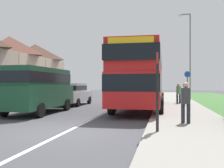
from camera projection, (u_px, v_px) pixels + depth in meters
The scene contains 12 objects.
ground_plane at pixel (66, 132), 8.62m from camera, with size 120.00×120.00×0.00m, color #424247.
lane_marking_centre at pixel (113, 109), 16.46m from camera, with size 0.14×60.00×0.01m, color silver.
pavement_near_side at pixel (183, 113), 13.68m from camera, with size 3.20×68.00×0.12m, color gray.
double_decker_bus at pixel (140, 75), 15.86m from camera, with size 2.80×9.61×3.70m.
parked_van_dark_green at pixel (39, 87), 14.13m from camera, with size 2.11×5.50×2.45m.
parked_car_silver at pixel (72, 93), 19.65m from camera, with size 1.96×4.59×1.65m.
pedestrian_at_stop at pixel (186, 101), 9.78m from camera, with size 0.34×0.34×1.67m.
pedestrian_walking_away at pixel (179, 92), 19.73m from camera, with size 0.34×0.34×1.67m.
bus_stop_sign at pixel (157, 86), 8.09m from camera, with size 0.09×0.52×2.60m.
cycle_route_sign at pixel (187, 86), 18.60m from camera, with size 0.44×0.08×2.52m.
street_lamp_mid at pixel (189, 51), 24.13m from camera, with size 1.14×0.20×8.14m.
house_terrace_far_side at pixel (9, 67), 30.38m from camera, with size 6.25×18.48×7.21m.
Camera 1 is at (3.21, -8.15, 1.60)m, focal length 41.69 mm.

